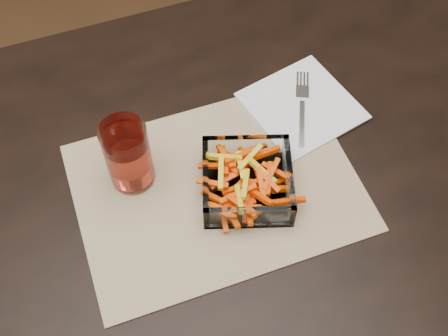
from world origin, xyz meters
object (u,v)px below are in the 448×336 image
(dining_table, at_px, (193,227))
(fork, at_px, (302,105))
(tumbler, at_px, (128,157))
(glass_bowl, at_px, (247,182))

(dining_table, bearing_deg, fork, 24.48)
(fork, bearing_deg, tumbler, -148.25)
(fork, bearing_deg, glass_bowl, -115.99)
(glass_bowl, bearing_deg, fork, 38.68)
(glass_bowl, xyz_separation_m, tumbler, (-0.17, 0.09, 0.04))
(dining_table, xyz_separation_m, tumbler, (-0.07, 0.08, 0.15))
(glass_bowl, bearing_deg, dining_table, 172.98)
(dining_table, bearing_deg, glass_bowl, -7.02)
(tumbler, distance_m, fork, 0.33)
(dining_table, distance_m, glass_bowl, 0.15)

